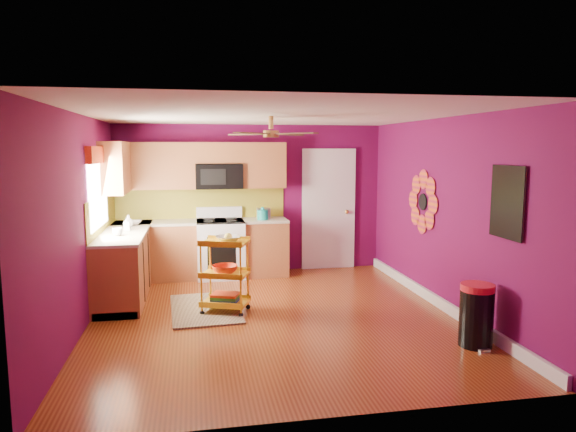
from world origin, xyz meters
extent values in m
plane|color=#672B10|center=(0.00, 0.00, 0.00)|extent=(5.00, 5.00, 0.00)
cube|color=#5F0A43|center=(0.00, 2.50, 1.25)|extent=(4.50, 0.04, 2.50)
cube|color=#5F0A43|center=(0.00, -2.50, 1.25)|extent=(4.50, 0.04, 2.50)
cube|color=#5F0A43|center=(-2.25, 0.00, 1.25)|extent=(0.04, 5.00, 2.50)
cube|color=#5F0A43|center=(2.25, 0.00, 1.25)|extent=(0.04, 5.00, 2.50)
cube|color=silver|center=(0.00, 0.00, 2.50)|extent=(4.50, 5.00, 0.04)
cube|color=white|center=(2.22, 0.00, 0.07)|extent=(0.05, 4.90, 0.14)
cube|color=brown|center=(-1.95, 1.35, 0.45)|extent=(0.60, 2.30, 0.90)
cube|color=brown|center=(-0.85, 2.20, 0.45)|extent=(2.80, 0.60, 0.90)
cube|color=beige|center=(-1.95, 1.35, 0.92)|extent=(0.63, 2.30, 0.04)
cube|color=beige|center=(-0.85, 2.20, 0.92)|extent=(2.80, 0.63, 0.04)
cube|color=black|center=(-1.95, 1.35, 0.05)|extent=(0.54, 2.30, 0.10)
cube|color=black|center=(-0.85, 2.20, 0.05)|extent=(2.80, 0.54, 0.10)
cube|color=white|center=(-0.55, 2.17, 0.46)|extent=(0.76, 0.66, 0.92)
cube|color=black|center=(-0.55, 2.17, 0.93)|extent=(0.76, 0.62, 0.03)
cube|color=white|center=(-0.55, 2.45, 1.04)|extent=(0.76, 0.06, 0.18)
cube|color=black|center=(-0.55, 1.84, 0.45)|extent=(0.45, 0.02, 0.55)
cube|color=brown|center=(-1.59, 2.33, 1.83)|extent=(1.32, 0.33, 0.75)
cube|color=brown|center=(0.19, 2.33, 1.83)|extent=(0.72, 0.33, 0.75)
cube|color=brown|center=(-0.55, 2.33, 2.03)|extent=(0.76, 0.33, 0.34)
cube|color=brown|center=(-2.08, 1.85, 1.83)|extent=(0.33, 1.30, 0.75)
cube|color=black|center=(-0.55, 2.30, 1.65)|extent=(0.76, 0.38, 0.40)
cube|color=olive|center=(-0.85, 2.49, 1.20)|extent=(2.80, 0.01, 0.51)
cube|color=olive|center=(-2.24, 1.35, 1.20)|extent=(0.01, 2.30, 0.51)
cube|color=white|center=(-2.23, 1.05, 1.55)|extent=(0.03, 1.20, 1.00)
cube|color=red|center=(-2.20, 1.05, 2.02)|extent=(0.08, 1.35, 0.22)
cube|color=white|center=(1.35, 2.48, 1.02)|extent=(0.85, 0.04, 2.05)
cube|color=white|center=(1.35, 2.46, 1.02)|extent=(0.95, 0.02, 2.15)
sphere|color=#BF8C3F|center=(1.67, 2.42, 1.00)|extent=(0.07, 0.07, 0.07)
cylinder|color=black|center=(2.23, 0.60, 1.35)|extent=(0.01, 0.24, 0.24)
cube|color=#1AAB90|center=(2.23, -1.40, 1.55)|extent=(0.03, 0.52, 0.72)
cube|color=black|center=(2.21, -1.40, 1.55)|extent=(0.01, 0.56, 0.76)
cylinder|color=#BF8C3F|center=(0.00, 0.20, 2.42)|extent=(0.06, 0.06, 0.16)
cylinder|color=#BF8C3F|center=(0.00, 0.20, 2.28)|extent=(0.20, 0.20, 0.08)
cube|color=#4C2D19|center=(0.27, 0.47, 2.28)|extent=(0.47, 0.47, 0.01)
cube|color=#4C2D19|center=(-0.27, 0.47, 2.28)|extent=(0.47, 0.47, 0.01)
cube|color=#4C2D19|center=(-0.27, -0.07, 2.28)|extent=(0.47, 0.47, 0.01)
cube|color=#4C2D19|center=(0.27, -0.07, 2.28)|extent=(0.47, 0.47, 0.01)
cube|color=#322010|center=(-0.85, 0.45, 0.01)|extent=(0.95, 1.46, 0.02)
cylinder|color=yellow|center=(-0.89, 0.21, 0.49)|extent=(0.03, 0.03, 0.89)
cylinder|color=yellow|center=(-0.42, 0.03, 0.49)|extent=(0.03, 0.03, 0.89)
cylinder|color=yellow|center=(-0.77, 0.55, 0.49)|extent=(0.03, 0.03, 0.89)
cylinder|color=yellow|center=(-0.29, 0.37, 0.49)|extent=(0.03, 0.03, 0.89)
sphere|color=black|center=(-0.89, 0.21, 0.03)|extent=(0.06, 0.06, 0.06)
sphere|color=black|center=(-0.42, 0.03, 0.03)|extent=(0.06, 0.06, 0.06)
sphere|color=black|center=(-0.77, 0.55, 0.03)|extent=(0.06, 0.06, 0.06)
sphere|color=black|center=(-0.29, 0.37, 0.03)|extent=(0.06, 0.06, 0.06)
cube|color=yellow|center=(-0.59, 0.29, 0.91)|extent=(0.68, 0.59, 0.03)
cube|color=yellow|center=(-0.59, 0.29, 0.50)|extent=(0.68, 0.59, 0.03)
cube|color=yellow|center=(-0.59, 0.29, 0.13)|extent=(0.68, 0.59, 0.03)
imported|color=beige|center=(-0.54, 0.27, 0.96)|extent=(0.41, 0.41, 0.08)
sphere|color=yellow|center=(-0.54, 0.27, 0.99)|extent=(0.10, 0.10, 0.10)
imported|color=red|center=(-0.59, 0.29, 0.57)|extent=(0.42, 0.42, 0.10)
cube|color=navy|center=(-0.59, 0.29, 0.16)|extent=(0.40, 0.35, 0.04)
cube|color=#267233|center=(-0.59, 0.29, 0.20)|extent=(0.40, 0.35, 0.04)
cube|color=red|center=(-0.59, 0.29, 0.23)|extent=(0.40, 0.35, 0.03)
cylinder|color=black|center=(1.97, -1.34, 0.30)|extent=(0.39, 0.39, 0.61)
cylinder|color=red|center=(1.97, -1.34, 0.64)|extent=(0.35, 0.35, 0.07)
cube|color=beige|center=(1.97, -1.52, 0.02)|extent=(0.13, 0.07, 0.03)
cylinder|color=teal|center=(0.14, 2.12, 1.02)|extent=(0.18, 0.18, 0.16)
sphere|color=teal|center=(0.14, 2.12, 1.12)|extent=(0.06, 0.06, 0.06)
cube|color=beige|center=(0.17, 2.23, 1.03)|extent=(0.22, 0.15, 0.18)
imported|color=#EA3F72|center=(-1.91, 1.36, 1.03)|extent=(0.08, 0.09, 0.19)
imported|color=white|center=(-1.93, 1.68, 1.03)|extent=(0.14, 0.14, 0.18)
imported|color=white|center=(-1.89, 1.91, 0.97)|extent=(0.25, 0.25, 0.06)
imported|color=white|center=(-1.98, 0.92, 0.99)|extent=(0.13, 0.13, 0.10)
camera|label=1|loc=(-0.95, -6.17, 2.10)|focal=32.00mm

